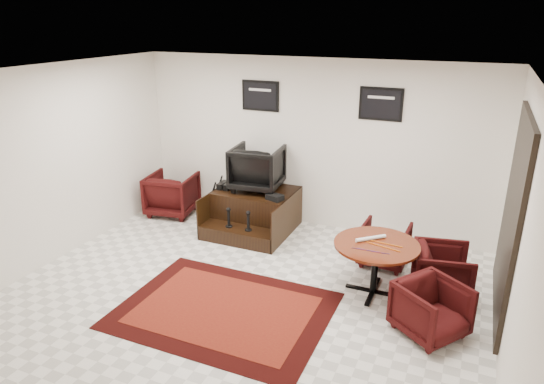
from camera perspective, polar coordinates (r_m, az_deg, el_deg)
The scene contains 16 objects.
ground at distance 6.46m, azimuth -3.15°, elevation -11.81°, with size 6.00×6.00×0.00m, color white.
room_shell at distance 5.66m, azimuth 0.76°, elevation 3.42°, with size 6.02×5.02×2.81m.
area_rug at distance 6.15m, azimuth -5.64°, elevation -13.63°, with size 2.52×1.89×0.01m.
shine_podium at distance 8.14m, azimuth -2.10°, elevation -2.32°, with size 1.30×1.34×0.67m.
shine_chair at distance 8.00m, azimuth -1.75°, elevation 3.10°, with size 0.79×0.74×0.81m, color black.
shoes_pair at distance 8.18m, azimuth -5.47°, elevation 0.78°, with size 0.23×0.28×0.10m.
polish_kit at distance 7.63m, azimuth 0.34°, elevation -0.62°, with size 0.25×0.17×0.09m, color black.
umbrella_black at distance 8.27m, azimuth -7.32°, elevation -1.28°, with size 0.31×0.12×0.84m, color black, non-canonical shape.
umbrella_hooked at distance 8.46m, azimuth -6.60°, elevation -0.59°, with size 0.33×0.12×0.88m, color black, non-canonical shape.
armchair_side at distance 8.92m, azimuth -11.67°, elevation 0.01°, with size 0.80×0.75×0.82m, color black.
meeting_table at distance 6.31m, azimuth 12.16°, elevation -6.66°, with size 1.08×1.08×0.70m.
table_chair_back at distance 7.19m, azimuth 13.12°, elevation -5.78°, with size 0.65×0.61×0.67m, color black.
table_chair_window at distance 6.65m, azimuth 19.45°, elevation -8.49°, with size 0.69×0.65×0.71m, color black.
table_chair_corner at distance 5.83m, azimuth 18.26°, elevation -12.72°, with size 0.67×0.63×0.69m, color black.
paper_roll at distance 6.34m, azimuth 11.54°, elevation -5.35°, with size 0.05×0.05×0.42m, color white.
table_clutter at distance 6.19m, azimuth 12.65°, elevation -6.27°, with size 0.57×0.31×0.01m.
Camera 1 is at (2.49, -4.89, 3.41)m, focal length 32.00 mm.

